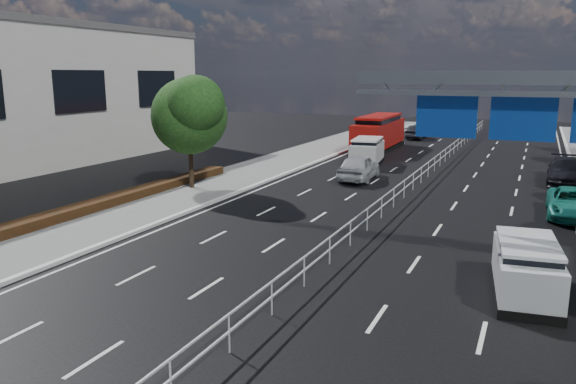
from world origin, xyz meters
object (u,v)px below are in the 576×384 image
at_px(overhead_gantry, 549,110).
at_px(red_bus, 379,132).
at_px(near_car_dark, 417,132).
at_px(silver_minivan, 526,269).
at_px(parked_car_dark, 567,171).
at_px(near_car_silver, 359,167).
at_px(parked_car_teal, 574,203).
at_px(white_minivan, 367,152).

relative_size(overhead_gantry, red_bus, 0.97).
bearing_deg(overhead_gantry, near_car_dark, 106.56).
xyz_separation_m(red_bus, silver_minivan, (13.06, -31.22, -0.77)).
bearing_deg(overhead_gantry, parked_car_dark, 85.27).
relative_size(near_car_silver, silver_minivan, 1.11).
bearing_deg(near_car_silver, silver_minivan, 119.15).
distance_m(overhead_gantry, silver_minivan, 5.00).
xyz_separation_m(red_bus, parked_car_dark, (14.86, -10.78, -0.83)).
bearing_deg(parked_car_teal, overhead_gantry, -99.57).
relative_size(near_car_dark, parked_car_dark, 0.78).
xyz_separation_m(overhead_gantry, white_minivan, (-11.88, 21.12, -4.61)).
bearing_deg(near_car_silver, overhead_gantry, 122.38).
bearing_deg(overhead_gantry, white_minivan, 119.35).
distance_m(red_bus, near_car_dark, 10.64).
relative_size(red_bus, near_car_dark, 2.43).
relative_size(white_minivan, near_car_silver, 1.00).
distance_m(overhead_gantry, parked_car_dark, 19.53).
height_order(overhead_gantry, white_minivan, overhead_gantry).
bearing_deg(white_minivan, red_bus, 92.20).
height_order(near_car_silver, parked_car_dark, near_car_silver).
relative_size(white_minivan, parked_car_teal, 0.99).
bearing_deg(near_car_silver, parked_car_teal, 154.02).
bearing_deg(near_car_dark, parked_car_teal, 115.36).
bearing_deg(white_minivan, silver_minivan, -70.11).
bearing_deg(silver_minivan, parked_car_teal, 74.15).
relative_size(red_bus, silver_minivan, 2.39).
xyz_separation_m(white_minivan, near_car_silver, (1.22, -6.09, -0.16)).
relative_size(near_car_silver, near_car_dark, 1.13).
height_order(near_car_dark, silver_minivan, silver_minivan).
bearing_deg(red_bus, near_car_dark, 81.72).
xyz_separation_m(overhead_gantry, red_bus, (-13.30, 29.64, -3.98)).
bearing_deg(parked_car_dark, parked_car_teal, -89.10).
distance_m(parked_car_teal, parked_car_dark, 9.03).
xyz_separation_m(overhead_gantry, silver_minivan, (-0.24, -1.57, -4.74)).
height_order(red_bus, near_car_dark, red_bus).
height_order(silver_minivan, parked_car_dark, silver_minivan).
distance_m(white_minivan, red_bus, 8.66).
xyz_separation_m(near_car_dark, parked_car_dark, (13.50, -21.29, 0.09)).
xyz_separation_m(white_minivan, red_bus, (-1.42, 8.52, 0.64)).
xyz_separation_m(near_car_dark, parked_car_teal, (13.50, -30.32, -0.03)).
distance_m(near_car_silver, parked_car_teal, 13.27).
bearing_deg(parked_car_teal, silver_minivan, -99.52).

